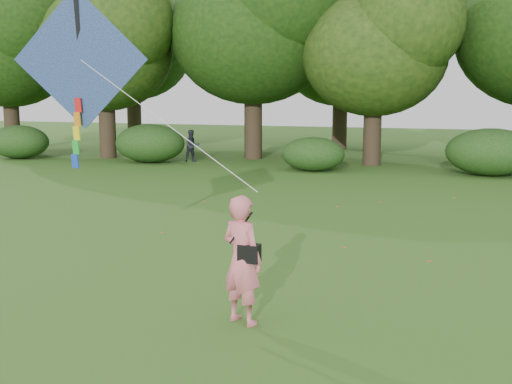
% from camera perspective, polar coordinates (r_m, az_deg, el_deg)
% --- Properties ---
extents(ground, '(100.00, 100.00, 0.00)m').
position_cam_1_polar(ground, '(9.83, 3.96, -10.84)').
color(ground, '#265114').
rests_on(ground, ground).
extents(man_kite_flyer, '(0.81, 0.68, 1.88)m').
position_cam_1_polar(man_kite_flyer, '(9.22, -1.24, -6.04)').
color(man_kite_flyer, '#EE707E').
rests_on(man_kite_flyer, ground).
extents(bystander_left, '(0.94, 0.91, 1.52)m').
position_cam_1_polar(bystander_left, '(30.39, -5.71, 4.10)').
color(bystander_left, '#282835').
rests_on(bystander_left, ground).
extents(crossbody_bag, '(0.43, 0.20, 0.73)m').
position_cam_1_polar(crossbody_bag, '(9.12, -0.62, -5.39)').
color(crossbody_bag, black).
rests_on(crossbody_bag, ground).
extents(flying_kite, '(5.26, 2.11, 3.25)m').
position_cam_1_polar(flying_kite, '(12.24, -15.33, 11.08)').
color(flying_kite, '#222B96').
rests_on(flying_kite, ground).
extents(tree_line, '(54.70, 15.30, 9.48)m').
position_cam_1_polar(tree_line, '(31.91, 18.00, 12.65)').
color(tree_line, '#3A2D1E').
rests_on(tree_line, ground).
extents(shrub_band, '(39.15, 3.22, 1.88)m').
position_cam_1_polar(shrub_band, '(26.84, 12.19, 3.50)').
color(shrub_band, '#264919').
rests_on(shrub_band, ground).
extents(fallen_leaves, '(10.89, 8.80, 0.01)m').
position_cam_1_polar(fallen_leaves, '(16.18, 11.84, -3.06)').
color(fallen_leaves, '#965928').
rests_on(fallen_leaves, ground).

